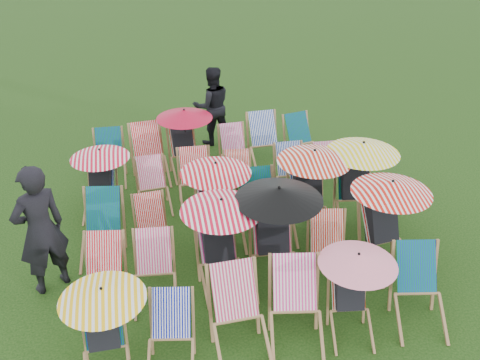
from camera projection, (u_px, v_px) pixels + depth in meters
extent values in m
plane|color=black|center=(234.00, 240.00, 8.61)|extent=(100.00, 100.00, 0.00)
cube|color=#096720|center=(103.00, 324.00, 6.23)|extent=(0.44, 0.33, 0.51)
cube|color=black|center=(103.00, 327.00, 6.20)|extent=(0.37, 0.38, 0.54)
sphere|color=tan|center=(100.00, 303.00, 6.13)|extent=(0.19, 0.19, 0.19)
cylinder|color=black|center=(105.00, 313.00, 6.06)|extent=(0.03, 0.03, 0.63)
cone|color=yellow|center=(102.00, 294.00, 5.91)|extent=(0.98, 0.98, 0.15)
cube|color=#0710A0|center=(171.00, 313.00, 6.34)|extent=(0.50, 0.41, 0.54)
cube|color=#DA2B5E|center=(234.00, 290.00, 6.53)|extent=(0.56, 0.42, 0.64)
cube|color=#F5318F|center=(295.00, 282.00, 6.65)|extent=(0.59, 0.48, 0.64)
cube|color=red|center=(348.00, 287.00, 6.79)|extent=(0.46, 0.36, 0.50)
cube|color=black|center=(349.00, 290.00, 6.76)|extent=(0.40, 0.41, 0.53)
sphere|color=tan|center=(349.00, 268.00, 6.69)|extent=(0.19, 0.19, 0.19)
cylinder|color=black|center=(356.00, 277.00, 6.61)|extent=(0.03, 0.03, 0.62)
cone|color=pink|center=(358.00, 259.00, 6.47)|extent=(0.97, 0.97, 0.15)
cube|color=#09663F|center=(416.00, 267.00, 6.97)|extent=(0.57, 0.46, 0.61)
cube|color=red|center=(104.00, 254.00, 7.29)|extent=(0.52, 0.41, 0.56)
cube|color=#F03070|center=(154.00, 251.00, 7.34)|extent=(0.50, 0.39, 0.56)
cube|color=#DE2C8D|center=(216.00, 238.00, 7.55)|extent=(0.52, 0.40, 0.59)
cube|color=black|center=(217.00, 240.00, 7.51)|extent=(0.44, 0.46, 0.62)
sphere|color=tan|center=(215.00, 217.00, 7.43)|extent=(0.22, 0.22, 0.22)
cylinder|color=black|center=(222.00, 225.00, 7.35)|extent=(0.03, 0.03, 0.72)
cone|color=red|center=(221.00, 205.00, 7.19)|extent=(1.13, 1.13, 0.18)
cube|color=#F03063|center=(271.00, 229.00, 7.66)|extent=(0.56, 0.43, 0.63)
cube|color=black|center=(272.00, 231.00, 7.61)|extent=(0.48, 0.49, 0.67)
sphere|color=tan|center=(271.00, 206.00, 7.53)|extent=(0.23, 0.23, 0.23)
cylinder|color=black|center=(278.00, 215.00, 7.43)|extent=(0.03, 0.03, 0.78)
cone|color=black|center=(279.00, 194.00, 7.26)|extent=(1.22, 1.22, 0.19)
cube|color=red|center=(327.00, 231.00, 7.75)|extent=(0.53, 0.43, 0.56)
cube|color=red|center=(379.00, 220.00, 7.93)|extent=(0.55, 0.44, 0.60)
cube|color=black|center=(381.00, 222.00, 7.89)|extent=(0.48, 0.49, 0.63)
sphere|color=tan|center=(380.00, 199.00, 7.81)|extent=(0.22, 0.22, 0.22)
cylinder|color=black|center=(389.00, 207.00, 7.73)|extent=(0.03, 0.03, 0.73)
cone|color=red|center=(392.00, 187.00, 7.56)|extent=(1.15, 1.15, 0.18)
cube|color=#0A6F3A|center=(103.00, 209.00, 8.16)|extent=(0.56, 0.45, 0.61)
cube|color=red|center=(149.00, 210.00, 8.33)|extent=(0.45, 0.35, 0.51)
cube|color=#D32A6C|center=(212.00, 198.00, 8.52)|extent=(0.52, 0.41, 0.57)
cube|color=black|center=(213.00, 199.00, 8.48)|extent=(0.45, 0.46, 0.60)
sphere|color=tan|center=(212.00, 179.00, 8.41)|extent=(0.21, 0.21, 0.21)
cylinder|color=black|center=(216.00, 186.00, 8.32)|extent=(0.03, 0.03, 0.70)
cone|color=red|center=(216.00, 168.00, 8.15)|extent=(1.11, 1.11, 0.17)
cube|color=#0A6D25|center=(256.00, 189.00, 8.61)|extent=(0.54, 0.40, 0.64)
cube|color=#072394|center=(306.00, 187.00, 8.72)|extent=(0.53, 0.40, 0.61)
cube|color=black|center=(307.00, 189.00, 8.68)|extent=(0.44, 0.46, 0.64)
sphere|color=tan|center=(307.00, 168.00, 8.60)|extent=(0.22, 0.22, 0.22)
cylinder|color=black|center=(313.00, 175.00, 8.51)|extent=(0.03, 0.03, 0.75)
cone|color=red|center=(314.00, 156.00, 8.34)|extent=(1.18, 1.18, 0.18)
cube|color=#09642F|center=(354.00, 179.00, 8.94)|extent=(0.57, 0.45, 0.62)
cube|color=black|center=(354.00, 181.00, 8.89)|extent=(0.49, 0.51, 0.65)
sphere|color=tan|center=(355.00, 160.00, 8.82)|extent=(0.23, 0.23, 0.23)
cylinder|color=black|center=(361.00, 167.00, 8.71)|extent=(0.03, 0.03, 0.76)
cone|color=yellow|center=(363.00, 148.00, 8.54)|extent=(1.19, 1.19, 0.18)
cube|color=#0731A5|center=(101.00, 179.00, 9.19)|extent=(0.49, 0.40, 0.51)
cube|color=black|center=(101.00, 180.00, 9.15)|extent=(0.43, 0.44, 0.54)
sphere|color=tan|center=(100.00, 163.00, 9.09)|extent=(0.19, 0.19, 0.19)
cylinder|color=black|center=(102.00, 169.00, 9.00)|extent=(0.03, 0.03, 0.63)
cone|color=red|center=(100.00, 154.00, 8.86)|extent=(0.99, 0.99, 0.15)
cube|color=#FF3373|center=(150.00, 172.00, 9.36)|extent=(0.47, 0.37, 0.53)
cube|color=#F10809|center=(194.00, 165.00, 9.42)|extent=(0.51, 0.38, 0.59)
cube|color=red|center=(237.00, 165.00, 9.60)|extent=(0.46, 0.36, 0.51)
cube|color=navy|center=(289.00, 158.00, 9.75)|extent=(0.47, 0.35, 0.55)
cube|color=#D42A72|center=(325.00, 157.00, 9.92)|extent=(0.43, 0.33, 0.50)
cube|color=#096121|center=(109.00, 144.00, 10.21)|extent=(0.49, 0.37, 0.57)
cube|color=red|center=(146.00, 140.00, 10.23)|extent=(0.57, 0.44, 0.63)
cube|color=red|center=(182.00, 140.00, 10.42)|extent=(0.50, 0.39, 0.56)
cube|color=black|center=(182.00, 141.00, 10.38)|extent=(0.43, 0.44, 0.58)
sphere|color=tan|center=(180.00, 124.00, 10.31)|extent=(0.20, 0.20, 0.20)
cylinder|color=black|center=(185.00, 129.00, 10.23)|extent=(0.03, 0.03, 0.68)
cone|color=#AE0927|center=(184.00, 114.00, 10.08)|extent=(1.07, 1.07, 0.17)
cube|color=#DC2C7D|center=(232.00, 138.00, 10.53)|extent=(0.46, 0.35, 0.53)
cube|color=navy|center=(263.00, 128.00, 10.70)|extent=(0.54, 0.41, 0.62)
cube|color=#096026|center=(298.00, 128.00, 10.84)|extent=(0.54, 0.44, 0.57)
imported|color=black|center=(40.00, 230.00, 7.17)|extent=(0.85, 0.77, 1.95)
imported|color=black|center=(212.00, 106.00, 11.32)|extent=(0.88, 0.72, 1.70)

